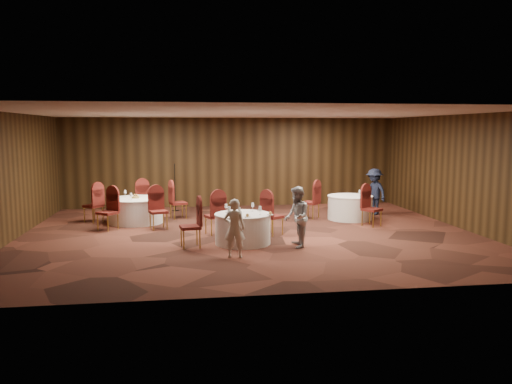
{
  "coord_description": "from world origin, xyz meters",
  "views": [
    {
      "loc": [
        -1.7,
        -13.01,
        2.77
      ],
      "look_at": [
        0.2,
        0.2,
        1.1
      ],
      "focal_mm": 35.0,
      "sensor_mm": 36.0,
      "label": 1
    }
  ],
  "objects": [
    {
      "name": "chairs_main",
      "position": [
        -0.64,
        -0.48,
        0.5
      ],
      "size": [
        2.83,
        2.05,
        1.0
      ],
      "color": "#3B0D0B",
      "rests_on": "ground"
    },
    {
      "name": "woman_b",
      "position": [
        0.9,
        -1.68,
        0.72
      ],
      "size": [
        0.6,
        0.74,
        1.45
      ],
      "primitive_type": "imported",
      "rotation": [
        0.0,
        0.0,
        4.64
      ],
      "color": "#A3A3A7",
      "rests_on": "ground"
    },
    {
      "name": "woman_a",
      "position": [
        -0.65,
        -2.44,
        0.65
      ],
      "size": [
        0.53,
        0.41,
        1.3
      ],
      "primitive_type": "imported",
      "rotation": [
        0.0,
        0.0,
        2.91
      ],
      "color": "silver",
      "rests_on": "ground"
    },
    {
      "name": "table_right",
      "position": [
        3.37,
        1.73,
        0.38
      ],
      "size": [
        1.39,
        1.39,
        0.74
      ],
      "color": "white",
      "rests_on": "ground"
    },
    {
      "name": "chairs_left",
      "position": [
        -3.15,
        2.11,
        0.5
      ],
      "size": [
        3.23,
        3.09,
        1.0
      ],
      "color": "#3B0D0B",
      "rests_on": "ground"
    },
    {
      "name": "tabletop_main",
      "position": [
        -0.17,
        -1.21,
        0.84
      ],
      "size": [
        1.14,
        1.01,
        0.22
      ],
      "color": "silver",
      "rests_on": "table_main"
    },
    {
      "name": "room_shell",
      "position": [
        0.0,
        0.0,
        1.96
      ],
      "size": [
        12.0,
        12.0,
        12.0
      ],
      "color": "silver",
      "rests_on": "ground"
    },
    {
      "name": "tabletop_left",
      "position": [
        -3.16,
        2.1,
        0.82
      ],
      "size": [
        0.83,
        0.82,
        0.22
      ],
      "color": "silver",
      "rests_on": "table_left"
    },
    {
      "name": "man_c",
      "position": [
        4.45,
        2.48,
        0.75
      ],
      "size": [
        0.88,
        1.11,
        1.51
      ],
      "primitive_type": "imported",
      "rotation": [
        0.0,
        0.0,
        5.09
      ],
      "color": "black",
      "rests_on": "ground"
    },
    {
      "name": "ground",
      "position": [
        0.0,
        0.0,
        0.0
      ],
      "size": [
        12.0,
        12.0,
        0.0
      ],
      "primitive_type": "plane",
      "color": "black",
      "rests_on": "ground"
    },
    {
      "name": "chairs_right",
      "position": [
        2.92,
        1.33,
        0.5
      ],
      "size": [
        2.14,
        2.28,
        1.0
      ],
      "color": "#3B0D0B",
      "rests_on": "ground"
    },
    {
      "name": "table_left",
      "position": [
        -3.16,
        2.09,
        0.38
      ],
      "size": [
        1.64,
        1.64,
        0.74
      ],
      "color": "white",
      "rests_on": "ground"
    },
    {
      "name": "tabletop_right",
      "position": [
        3.59,
        1.46,
        0.9
      ],
      "size": [
        0.08,
        0.08,
        0.22
      ],
      "color": "silver",
      "rests_on": "table_right"
    },
    {
      "name": "mic_stand",
      "position": [
        -2.04,
        4.2,
        0.47
      ],
      "size": [
        0.24,
        0.24,
        1.61
      ],
      "color": "black",
      "rests_on": "ground"
    },
    {
      "name": "table_main",
      "position": [
        -0.32,
        -1.12,
        0.38
      ],
      "size": [
        1.38,
        1.38,
        0.74
      ],
      "color": "white",
      "rests_on": "ground"
    }
  ]
}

